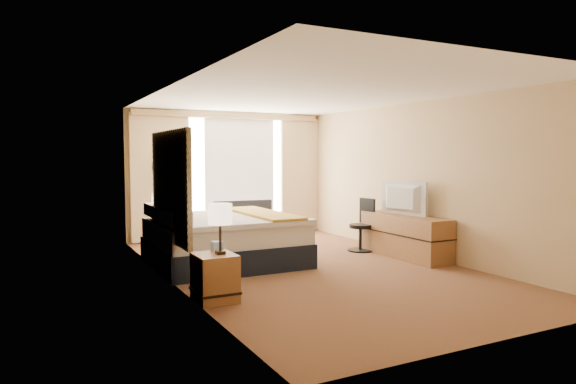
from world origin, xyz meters
name	(u,v)px	position (x,y,z in m)	size (l,w,h in m)	color
floor	(310,267)	(0.00, 0.00, 0.00)	(4.20, 7.00, 0.02)	#521719
ceiling	(310,94)	(0.00, 0.00, 2.60)	(4.20, 7.00, 0.02)	white
wall_back	(228,174)	(0.00, 3.50, 1.30)	(4.20, 0.02, 2.60)	tan
wall_front	(503,199)	(0.00, -3.50, 1.30)	(4.20, 0.02, 2.60)	tan
wall_left	(171,186)	(-2.10, 0.00, 1.30)	(0.02, 7.00, 2.60)	tan
wall_right	(418,179)	(2.10, 0.00, 1.30)	(0.02, 7.00, 2.60)	tan
headboard	(170,186)	(-2.06, 0.20, 1.28)	(0.06, 1.85, 1.50)	black
nightstand_left	(215,277)	(-1.87, -1.05, 0.28)	(0.45, 0.52, 0.55)	#9A6438
nightstand_right	(163,244)	(-1.87, 1.45, 0.28)	(0.45, 0.52, 0.55)	#9A6438
media_dresser	(405,236)	(1.83, 0.00, 0.35)	(0.50, 1.80, 0.70)	#9A6438
window	(239,173)	(0.25, 3.47, 1.32)	(2.30, 0.02, 2.30)	white
curtains	(229,169)	(0.00, 3.39, 1.41)	(4.12, 0.19, 2.56)	beige
bed	(224,239)	(-1.06, 0.85, 0.39)	(2.20, 2.01, 1.07)	black
loveseat	(247,228)	(0.06, 2.60, 0.26)	(1.33, 0.79, 0.80)	maroon
floor_lamp	(157,187)	(-1.59, 3.08, 1.10)	(0.20, 0.20, 1.55)	black
desk_chair	(362,228)	(1.52, 0.78, 0.42)	(0.45, 0.45, 0.93)	black
lamp_left	(220,215)	(-1.81, -1.09, 1.01)	(0.28, 0.28, 0.59)	black
lamp_right	(160,201)	(-1.90, 1.50, 0.96)	(0.25, 0.25, 0.53)	black
tissue_box	(217,246)	(-1.78, -0.87, 0.61)	(0.12, 0.12, 0.11)	#88A3D2
telephone	(168,224)	(-1.76, 1.58, 0.58)	(0.18, 0.14, 0.07)	black
television	(400,198)	(1.78, 0.08, 0.98)	(0.98, 0.13, 0.56)	black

